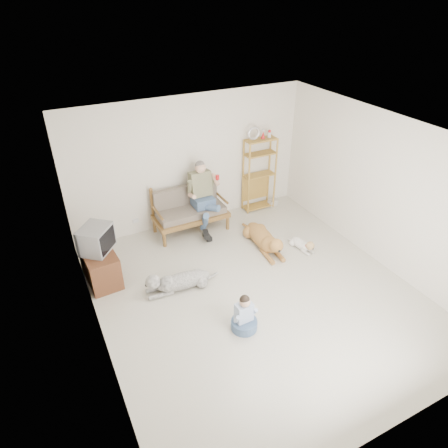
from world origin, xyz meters
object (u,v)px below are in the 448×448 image
loveseat (189,209)px  etagere (259,174)px  tv_stand (100,266)px  golden_retriever (264,239)px

loveseat → etagere: etagere is taller
etagere → tv_stand: etagere is taller
loveseat → etagere: bearing=4.7°
etagere → golden_retriever: size_ratio=1.27×
etagere → golden_retriever: bearing=-116.4°
etagere → loveseat: bearing=-174.9°
loveseat → etagere: (1.75, 0.15, 0.36)m
loveseat → tv_stand: loveseat is taller
golden_retriever → etagere: bearing=68.2°
golden_retriever → loveseat: bearing=133.4°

